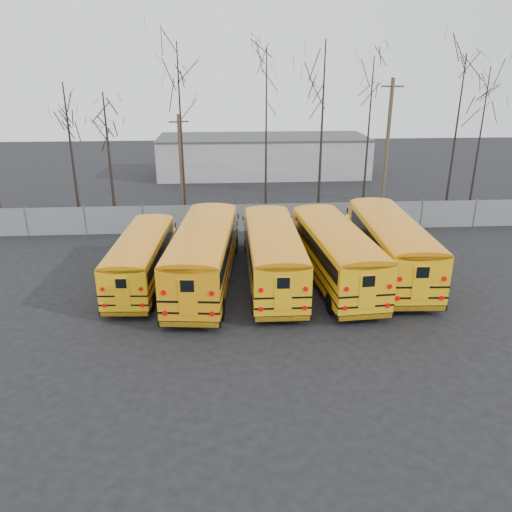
{
  "coord_description": "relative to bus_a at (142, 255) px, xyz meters",
  "views": [
    {
      "loc": [
        -2.36,
        -22.05,
        11.05
      ],
      "look_at": [
        -0.7,
        2.74,
        1.6
      ],
      "focal_mm": 35.0,
      "sensor_mm": 36.0,
      "label": 1
    }
  ],
  "objects": [
    {
      "name": "bus_e",
      "position": [
        13.61,
        0.35,
        0.31
      ],
      "size": [
        3.25,
        12.04,
        3.34
      ],
      "rotation": [
        0.0,
        0.0,
        -0.04
      ],
      "color": "black",
      "rests_on": "ground"
    },
    {
      "name": "tree_6",
      "position": [
        15.83,
        13.81,
        4.27
      ],
      "size": [
        0.26,
        0.26,
        11.84
      ],
      "primitive_type": "cone",
      "color": "black",
      "rests_on": "ground"
    },
    {
      "name": "tree_3",
      "position": [
        1.52,
        11.42,
        4.7
      ],
      "size": [
        0.26,
        0.26,
        12.69
      ],
      "primitive_type": "cone",
      "color": "black",
      "rests_on": "ground"
    },
    {
      "name": "tree_8",
      "position": [
        24.55,
        13.17,
        3.9
      ],
      "size": [
        0.26,
        0.26,
        11.1
      ],
      "primitive_type": "cone",
      "color": "black",
      "rests_on": "ground"
    },
    {
      "name": "tree_7",
      "position": [
        21.8,
        11.55,
        4.33
      ],
      "size": [
        0.26,
        0.26,
        11.95
      ],
      "primitive_type": "cone",
      "color": "black",
      "rests_on": "ground"
    },
    {
      "name": "bus_c",
      "position": [
        6.98,
        -0.42,
        0.22
      ],
      "size": [
        2.71,
        11.47,
        3.2
      ],
      "rotation": [
        0.0,
        0.0,
        -0.01
      ],
      "color": "black",
      "rests_on": "ground"
    },
    {
      "name": "tree_5",
      "position": [
        11.7,
        11.58,
        4.78
      ],
      "size": [
        0.26,
        0.26,
        12.85
      ],
      "primitive_type": "cone",
      "color": "black",
      "rests_on": "ground"
    },
    {
      "name": "distant_building",
      "position": [
        8.78,
        28.78,
        0.35
      ],
      "size": [
        22.0,
        8.0,
        4.0
      ],
      "primitive_type": "cube",
      "color": "beige",
      "rests_on": "ground"
    },
    {
      "name": "tree_1",
      "position": [
        -6.75,
        12.86,
        3.38
      ],
      "size": [
        0.26,
        0.26,
        10.06
      ],
      "primitive_type": "cone",
      "color": "black",
      "rests_on": "ground"
    },
    {
      "name": "bus_b",
      "position": [
        3.33,
        -0.47,
        0.32
      ],
      "size": [
        3.95,
        12.24,
        3.37
      ],
      "rotation": [
        0.0,
        0.0,
        -0.1
      ],
      "color": "black",
      "rests_on": "ground"
    },
    {
      "name": "utility_pole_right",
      "position": [
        18.31,
        16.49,
        3.61
      ],
      "size": [
        1.83,
        0.32,
        10.25
      ],
      "rotation": [
        0.0,
        0.0,
        -0.07
      ],
      "color": "brown",
      "rests_on": "ground"
    },
    {
      "name": "bus_a",
      "position": [
        0.0,
        0.0,
        0.0
      ],
      "size": [
        2.88,
        10.18,
        2.82
      ],
      "rotation": [
        0.0,
        0.0,
        -0.06
      ],
      "color": "black",
      "rests_on": "ground"
    },
    {
      "name": "ground",
      "position": [
        6.78,
        -3.22,
        -1.65
      ],
      "size": [
        120.0,
        120.0,
        0.0
      ],
      "primitive_type": "plane",
      "color": "black",
      "rests_on": "ground"
    },
    {
      "name": "bus_d",
      "position": [
        10.32,
        -0.49,
        0.24
      ],
      "size": [
        3.5,
        11.68,
        3.22
      ],
      "rotation": [
        0.0,
        0.0,
        0.08
      ],
      "color": "black",
      "rests_on": "ground"
    },
    {
      "name": "tree_4",
      "position": [
        7.9,
        14.64,
        4.58
      ],
      "size": [
        0.26,
        0.26,
        12.47
      ],
      "primitive_type": "cone",
      "color": "black",
      "rests_on": "ground"
    },
    {
      "name": "tree_2",
      "position": [
        -3.48,
        10.39,
        3.1
      ],
      "size": [
        0.26,
        0.26,
        9.5
      ],
      "primitive_type": "cone",
      "color": "black",
      "rests_on": "ground"
    },
    {
      "name": "utility_pole_left",
      "position": [
        1.38,
        11.45,
        2.42
      ],
      "size": [
        1.38,
        0.51,
        7.92
      ],
      "rotation": [
        0.0,
        0.0,
        0.3
      ],
      "color": "#4D3B2B",
      "rests_on": "ground"
    },
    {
      "name": "fence",
      "position": [
        6.78,
        8.78,
        -0.65
      ],
      "size": [
        40.0,
        0.04,
        2.0
      ],
      "primitive_type": "cube",
      "color": "gray",
      "rests_on": "ground"
    }
  ]
}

